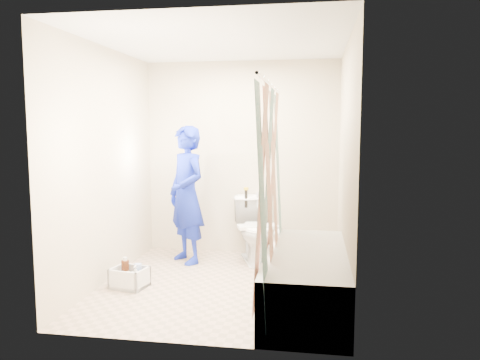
% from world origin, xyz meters
% --- Properties ---
extents(floor, '(2.60, 2.60, 0.00)m').
position_xyz_m(floor, '(0.00, 0.00, 0.00)').
color(floor, tan).
rests_on(floor, ground).
extents(ceiling, '(2.40, 2.60, 0.02)m').
position_xyz_m(ceiling, '(0.00, 0.00, 2.40)').
color(ceiling, silver).
rests_on(ceiling, wall_back).
extents(wall_back, '(2.40, 0.02, 2.40)m').
position_xyz_m(wall_back, '(0.00, 1.30, 1.20)').
color(wall_back, '#C4B897').
rests_on(wall_back, ground).
extents(wall_front, '(2.40, 0.02, 2.40)m').
position_xyz_m(wall_front, '(0.00, -1.30, 1.20)').
color(wall_front, '#C4B897').
rests_on(wall_front, ground).
extents(wall_left, '(0.02, 2.60, 2.40)m').
position_xyz_m(wall_left, '(-1.20, 0.00, 1.20)').
color(wall_left, '#C4B897').
rests_on(wall_left, ground).
extents(wall_right, '(0.02, 2.60, 2.40)m').
position_xyz_m(wall_right, '(1.20, 0.00, 1.20)').
color(wall_right, '#C4B897').
rests_on(wall_right, ground).
extents(bathtub, '(0.70, 1.75, 0.50)m').
position_xyz_m(bathtub, '(0.85, -0.43, 0.27)').
color(bathtub, silver).
rests_on(bathtub, ground).
extents(curtain_rod, '(0.02, 1.90, 0.02)m').
position_xyz_m(curtain_rod, '(0.52, -0.43, 1.95)').
color(curtain_rod, silver).
rests_on(curtain_rod, wall_back).
extents(shower_curtain, '(0.06, 1.75, 1.80)m').
position_xyz_m(shower_curtain, '(0.52, -0.43, 1.02)').
color(shower_curtain, white).
rests_on(shower_curtain, curtain_rod).
extents(toilet, '(0.64, 0.84, 0.76)m').
position_xyz_m(toilet, '(0.23, 0.92, 0.38)').
color(toilet, silver).
rests_on(toilet, ground).
extents(tank_lid, '(0.50, 0.34, 0.04)m').
position_xyz_m(tank_lid, '(0.27, 0.80, 0.44)').
color(tank_lid, white).
rests_on(tank_lid, toilet).
extents(tank_internals, '(0.18, 0.09, 0.25)m').
position_xyz_m(tank_internals, '(0.13, 1.09, 0.75)').
color(tank_internals, black).
rests_on(tank_internals, toilet).
extents(plumber, '(0.69, 0.68, 1.61)m').
position_xyz_m(plumber, '(-0.57, 0.76, 0.80)').
color(plumber, '#1016A0').
rests_on(plumber, ground).
extents(cleaning_caddy, '(0.38, 0.33, 0.26)m').
position_xyz_m(cleaning_caddy, '(-0.89, -0.20, 0.09)').
color(cleaning_caddy, silver).
rests_on(cleaning_caddy, ground).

